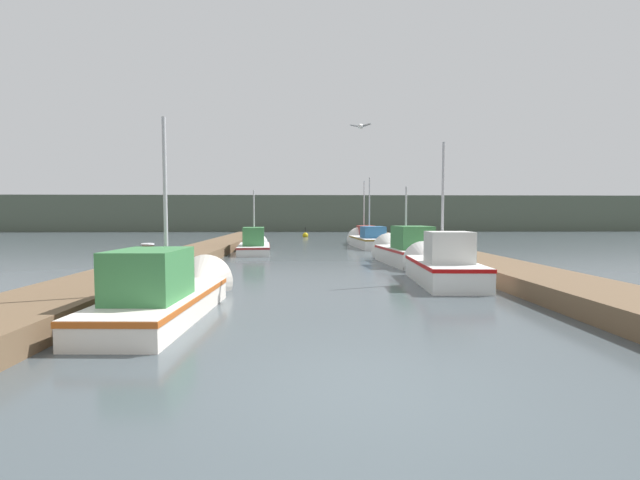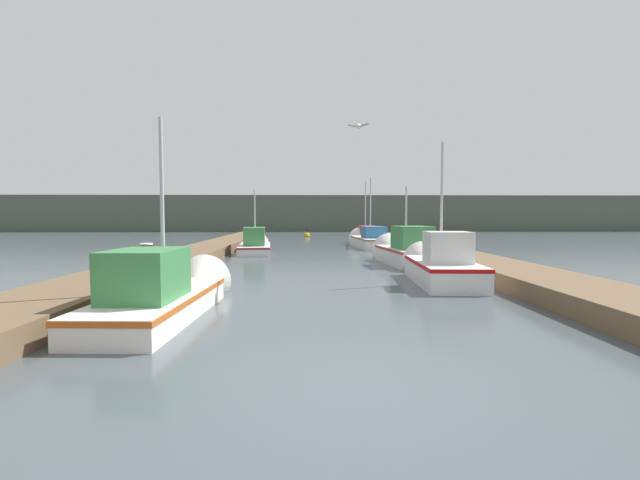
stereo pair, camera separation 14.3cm
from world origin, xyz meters
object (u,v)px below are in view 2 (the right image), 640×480
Objects in this scene: mooring_piling_1 at (147,267)px; fishing_boat_0 at (170,292)px; seagull_lead at (359,126)px; mooring_piling_0 at (249,236)px; fishing_boat_5 at (365,237)px; channel_buoy at (307,235)px; fishing_boat_1 at (438,265)px; fishing_boat_4 at (369,240)px; fishing_boat_3 at (255,245)px; fishing_boat_2 at (404,251)px.

fishing_boat_0 is at bearing -60.22° from mooring_piling_1.
seagull_lead is at bearing 29.04° from fishing_boat_0.
mooring_piling_0 is 19.72m from mooring_piling_1.
channel_buoy is at bearing 114.81° from fishing_boat_5.
seagull_lead reaches higher than channel_buoy.
channel_buoy is (4.24, 28.49, -0.50)m from mooring_piling_1.
fishing_boat_5 is 20.78m from seagull_lead.
fishing_boat_1 is 14.44m from fishing_boat_4.
fishing_boat_1 is 3.79× the size of mooring_piling_1.
fishing_boat_3 is at bearing 92.42° from fishing_boat_0.
fishing_boat_5 reaches higher than fishing_boat_2.
fishing_boat_0 reaches higher than mooring_piling_0.
mooring_piling_0 is 0.93× the size of channel_buoy.
fishing_boat_0 is 1.05× the size of fishing_boat_3.
fishing_boat_2 reaches higher than channel_buoy.
fishing_boat_3 is at bearing 130.37° from seagull_lead.
fishing_boat_3 is at bearing -133.41° from fishing_boat_5.
fishing_boat_0 reaches higher than fishing_boat_3.
fishing_boat_4 reaches higher than mooring_piling_0.
fishing_boat_3 is at bearing 137.33° from fishing_boat_2.
channel_buoy is at bearing 64.20° from mooring_piling_0.
mooring_piling_0 is (-1.38, 22.12, 0.07)m from fishing_boat_0.
fishing_boat_5 reaches higher than fishing_boat_1.
mooring_piling_1 is at bearing 122.37° from fishing_boat_0.
fishing_boat_2 is at bearing -42.50° from fishing_boat_3.
mooring_piling_1 is 2.35× the size of seagull_lead.
fishing_boat_1 is 0.98× the size of fishing_boat_2.
fishing_boat_4 is (-0.18, 9.46, -0.10)m from fishing_boat_2.
mooring_piling_0 is (-8.39, 18.08, 0.01)m from fishing_boat_1.
fishing_boat_1 is at bearing 32.52° from fishing_boat_0.
fishing_boat_0 is 1.06× the size of fishing_boat_5.
mooring_piling_0 is at bearing 151.73° from fishing_boat_4.
seagull_lead is at bearing -141.73° from fishing_boat_1.
fishing_boat_1 reaches higher than mooring_piling_1.
mooring_piling_0 is at bearing 127.09° from seagull_lead.
fishing_boat_4 is at bearing 25.67° from fishing_boat_3.
fishing_boat_5 is at bearing 1.36° from mooring_piling_0.
mooring_piling_1 reaches higher than mooring_piling_0.
fishing_boat_4 is (-0.12, 14.44, -0.05)m from fishing_boat_1.
seagull_lead is (-2.85, -20.20, 3.94)m from fishing_boat_5.
fishing_boat_0 is 1.11× the size of fishing_boat_1.
fishing_boat_1 is at bearing -61.17° from fishing_boat_3.
fishing_boat_5 is at bearing 43.08° from fishing_boat_3.
fishing_boat_2 is 0.96× the size of fishing_boat_3.
fishing_boat_1 reaches higher than mooring_piling_0.
fishing_boat_4 reaches higher than mooring_piling_1.
channel_buoy is (-4.22, 21.88, -0.38)m from fishing_boat_2.
fishing_boat_1 is 19.94m from mooring_piling_0.
fishing_boat_3 is at bearing -99.70° from channel_buoy.
fishing_boat_4 is at bearing 85.78° from fishing_boat_2.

